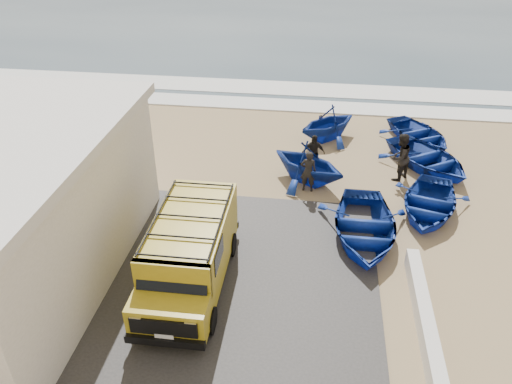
{
  "coord_description": "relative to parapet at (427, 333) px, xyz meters",
  "views": [
    {
      "loc": [
        1.97,
        -12.08,
        9.67
      ],
      "look_at": [
        0.14,
        1.5,
        1.2
      ],
      "focal_mm": 35.0,
      "sensor_mm": 36.0,
      "label": 1
    }
  ],
  "objects": [
    {
      "name": "ground",
      "position": [
        -5.0,
        3.0,
        -0.28
      ],
      "size": [
        160.0,
        160.0,
        0.0
      ],
      "primitive_type": "plane",
      "color": "tan"
    },
    {
      "name": "slab",
      "position": [
        -7.0,
        1.0,
        -0.25
      ],
      "size": [
        12.0,
        10.0,
        0.05
      ],
      "primitive_type": "cube",
      "color": "#3A3835",
      "rests_on": "ground"
    },
    {
      "name": "surf_line",
      "position": [
        -5.0,
        15.0,
        -0.25
      ],
      "size": [
        180.0,
        1.6,
        0.06
      ],
      "primitive_type": "cube",
      "color": "white",
      "rests_on": "ground"
    },
    {
      "name": "surf_wash",
      "position": [
        -5.0,
        17.5,
        -0.26
      ],
      "size": [
        180.0,
        2.2,
        0.04
      ],
      "primitive_type": "cube",
      "color": "white",
      "rests_on": "ground"
    },
    {
      "name": "parapet",
      "position": [
        0.0,
        0.0,
        0.0
      ],
      "size": [
        0.35,
        6.0,
        0.55
      ],
      "primitive_type": "cube",
      "color": "silver",
      "rests_on": "ground"
    },
    {
      "name": "van",
      "position": [
        -6.27,
        1.34,
        0.87
      ],
      "size": [
        2.04,
        4.97,
        2.13
      ],
      "rotation": [
        0.0,
        0.0,
        0.01
      ],
      "color": "gold",
      "rests_on": "ground"
    },
    {
      "name": "boat_near_left",
      "position": [
        -1.34,
        4.11,
        0.16
      ],
      "size": [
        3.01,
        4.21,
        0.87
      ],
      "primitive_type": "imported",
      "rotation": [
        0.0,
        0.0,
        0.0
      ],
      "color": "#133399",
      "rests_on": "ground"
    },
    {
      "name": "boat_near_right",
      "position": [
        0.93,
        5.89,
        0.11
      ],
      "size": [
        3.56,
        4.28,
        0.76
      ],
      "primitive_type": "imported",
      "rotation": [
        0.0,
        0.0,
        -0.28
      ],
      "color": "#133399",
      "rests_on": "ground"
    },
    {
      "name": "boat_mid_left",
      "position": [
        -3.28,
        7.45,
        0.54
      ],
      "size": [
        4.03,
        3.91,
        1.62
      ],
      "primitive_type": "imported",
      "rotation": [
        0.0,
        0.0,
        0.98
      ],
      "color": "#133399",
      "rests_on": "ground"
    },
    {
      "name": "boat_mid_right",
      "position": [
        1.4,
        9.21,
        0.14
      ],
      "size": [
        4.56,
        4.88,
        0.82
      ],
      "primitive_type": "imported",
      "rotation": [
        0.0,
        0.0,
        0.59
      ],
      "color": "#133399",
      "rests_on": "ground"
    },
    {
      "name": "boat_far_left",
      "position": [
        -2.59,
        11.32,
        0.5
      ],
      "size": [
        3.9,
        3.89,
        1.56
      ],
      "primitive_type": "imported",
      "rotation": [
        0.0,
        0.0,
        -0.81
      ],
      "color": "#133399",
      "rests_on": "ground"
    },
    {
      "name": "boat_far_right",
      "position": [
        1.4,
        11.61,
        0.09
      ],
      "size": [
        3.95,
        4.33,
        0.73
      ],
      "primitive_type": "imported",
      "rotation": [
        0.0,
        0.0,
        0.52
      ],
      "color": "#133399",
      "rests_on": "ground"
    },
    {
      "name": "fisherman_front",
      "position": [
        -3.25,
        6.81,
        0.53
      ],
      "size": [
        0.61,
        0.42,
        1.6
      ],
      "primitive_type": "imported",
      "rotation": [
        0.0,
        0.0,
        3.08
      ],
      "color": "black",
      "rests_on": "ground"
    },
    {
      "name": "fisherman_middle",
      "position": [
        0.13,
        8.13,
        0.66
      ],
      "size": [
        1.14,
        1.14,
        1.87
      ],
      "primitive_type": "imported",
      "rotation": [
        0.0,
        0.0,
        -2.33
      ],
      "color": "black",
      "rests_on": "ground"
    },
    {
      "name": "fisherman_back",
      "position": [
        -3.13,
        8.29,
        0.51
      ],
      "size": [
        0.96,
        0.53,
        1.56
      ],
      "primitive_type": "imported",
      "rotation": [
        0.0,
        0.0,
        0.17
      ],
      "color": "black",
      "rests_on": "ground"
    }
  ]
}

